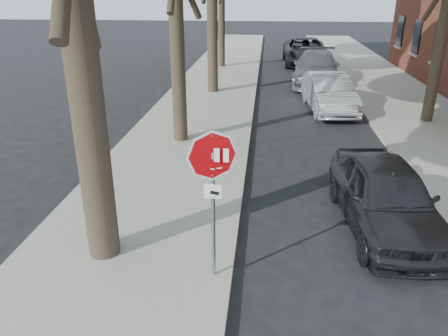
% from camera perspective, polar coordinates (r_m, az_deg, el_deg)
% --- Properties ---
extents(ground, '(120.00, 120.00, 0.00)m').
position_cam_1_polar(ground, '(7.74, 4.01, -14.69)').
color(ground, black).
rests_on(ground, ground).
extents(sidewalk_left, '(4.00, 55.00, 0.12)m').
position_cam_1_polar(sidewalk_left, '(18.91, -2.48, 8.51)').
color(sidewalk_left, gray).
rests_on(sidewalk_left, ground).
extents(sidewalk_right, '(4.00, 55.00, 0.12)m').
position_cam_1_polar(sidewalk_right, '(19.66, 23.10, 7.26)').
color(sidewalk_right, gray).
rests_on(sidewalk_right, ground).
extents(curb_left, '(0.12, 55.00, 0.13)m').
position_cam_1_polar(curb_left, '(18.75, 3.80, 8.36)').
color(curb_left, '#9E9384').
rests_on(curb_left, ground).
extents(curb_right, '(0.12, 55.00, 0.13)m').
position_cam_1_polar(curb_right, '(19.14, 17.21, 7.70)').
color(curb_right, '#9E9384').
rests_on(curb_right, ground).
extents(stop_sign, '(0.76, 0.34, 2.61)m').
position_cam_1_polar(stop_sign, '(6.76, -1.49, -1.28)').
color(stop_sign, gray).
rests_on(stop_sign, sidewalk_left).
extents(car_a, '(1.99, 4.32, 1.43)m').
position_cam_1_polar(car_a, '(9.55, 20.37, -3.45)').
color(car_a, black).
rests_on(car_a, ground).
extents(car_b, '(1.93, 4.56, 1.46)m').
position_cam_1_polar(car_b, '(18.22, 13.56, 9.53)').
color(car_b, '#B5B8BD').
rests_on(car_b, ground).
extents(car_c, '(2.80, 5.72, 1.60)m').
position_cam_1_polar(car_c, '(23.35, 11.96, 12.64)').
color(car_c, '#55565B').
rests_on(car_c, ground).
extents(car_d, '(2.80, 5.94, 1.64)m').
position_cam_1_polar(car_d, '(29.26, 10.65, 14.73)').
color(car_d, black).
rests_on(car_d, ground).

